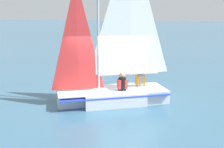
{
  "coord_description": "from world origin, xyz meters",
  "views": [
    {
      "loc": [
        4.23,
        -9.31,
        3.27
      ],
      "look_at": [
        0.0,
        0.0,
        1.09
      ],
      "focal_mm": 45.0,
      "sensor_mm": 36.0,
      "label": 1
    }
  ],
  "objects_px": {
    "sailboat_main": "(114,79)",
    "buoy_marker": "(99,71)",
    "sailor_crew": "(140,82)",
    "sailor_helm": "(122,87)"
  },
  "relations": [
    {
      "from": "sailor_crew",
      "to": "buoy_marker",
      "type": "bearing_deg",
      "value": -81.24
    },
    {
      "from": "sailor_helm",
      "to": "sailor_crew",
      "type": "height_order",
      "value": "sailor_crew"
    },
    {
      "from": "sailor_crew",
      "to": "buoy_marker",
      "type": "height_order",
      "value": "sailor_crew"
    },
    {
      "from": "sailboat_main",
      "to": "sailor_crew",
      "type": "distance_m",
      "value": 1.21
    },
    {
      "from": "sailboat_main",
      "to": "buoy_marker",
      "type": "distance_m",
      "value": 5.19
    },
    {
      "from": "sailor_crew",
      "to": "buoy_marker",
      "type": "relative_size",
      "value": 1.0
    },
    {
      "from": "sailor_helm",
      "to": "buoy_marker",
      "type": "height_order",
      "value": "sailor_helm"
    },
    {
      "from": "sailboat_main",
      "to": "sailor_crew",
      "type": "height_order",
      "value": "sailboat_main"
    },
    {
      "from": "sailor_helm",
      "to": "sailor_crew",
      "type": "distance_m",
      "value": 0.96
    },
    {
      "from": "sailboat_main",
      "to": "buoy_marker",
      "type": "bearing_deg",
      "value": -94.5
    }
  ]
}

